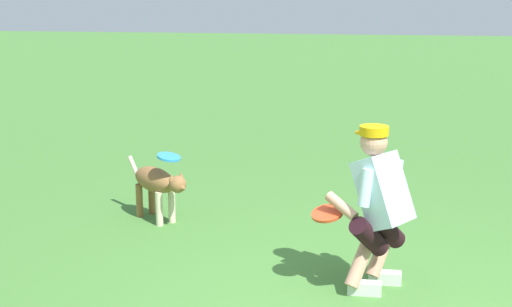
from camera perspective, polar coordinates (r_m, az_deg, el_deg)
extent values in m
cube|color=silver|center=(5.91, 10.18, -9.66)|extent=(0.26, 0.10, 0.10)
cylinder|color=tan|center=(5.86, 9.84, -7.82)|extent=(0.27, 0.32, 0.37)
cylinder|color=black|center=(5.74, 10.31, -5.92)|extent=(0.35, 0.42, 0.37)
cube|color=silver|center=(5.70, 8.59, -10.50)|extent=(0.26, 0.10, 0.10)
cylinder|color=tan|center=(5.65, 8.24, -8.61)|extent=(0.27, 0.32, 0.37)
cylinder|color=black|center=(5.55, 8.95, -6.54)|extent=(0.35, 0.42, 0.37)
cube|color=silver|center=(5.53, 10.04, -2.92)|extent=(0.53, 0.51, 0.58)
cylinder|color=silver|center=(5.68, 11.02, -1.88)|extent=(0.15, 0.16, 0.29)
cylinder|color=silver|center=(5.36, 8.70, -2.71)|extent=(0.15, 0.16, 0.29)
cylinder|color=tan|center=(5.51, 6.81, -4.17)|extent=(0.28, 0.23, 0.19)
cylinder|color=tan|center=(5.76, 10.72, -3.31)|extent=(0.15, 0.16, 0.27)
sphere|color=tan|center=(5.49, 9.32, 0.88)|extent=(0.21, 0.21, 0.21)
cylinder|color=#E0A50C|center=(5.47, 9.36, 1.80)|extent=(0.22, 0.22, 0.07)
cylinder|color=#E0A50C|center=(5.53, 8.49, 1.65)|extent=(0.12, 0.12, 0.02)
ellipsoid|color=olive|center=(7.29, -8.05, -2.07)|extent=(0.63, 0.60, 0.25)
ellipsoid|color=beige|center=(7.16, -7.30, -2.54)|extent=(0.12, 0.17, 0.15)
sphere|color=olive|center=(6.95, -6.24, -2.44)|extent=(0.17, 0.17, 0.17)
cone|color=olive|center=(6.88, -5.81, -2.76)|extent=(0.13, 0.13, 0.09)
cone|color=olive|center=(6.92, -6.72, -1.89)|extent=(0.06, 0.06, 0.07)
cone|color=olive|center=(6.98, -5.97, -1.74)|extent=(0.06, 0.06, 0.07)
cylinder|color=beige|center=(7.17, -7.68, -4.36)|extent=(0.10, 0.10, 0.34)
cylinder|color=beige|center=(7.25, -6.69, -4.14)|extent=(0.10, 0.10, 0.34)
cylinder|color=olive|center=(7.48, -9.23, -3.68)|extent=(0.10, 0.10, 0.34)
cylinder|color=olive|center=(7.55, -8.27, -3.48)|extent=(0.10, 0.10, 0.34)
cylinder|color=beige|center=(7.60, -9.64, -1.10)|extent=(0.18, 0.17, 0.23)
cylinder|color=#3192E2|center=(7.01, -6.93, -0.28)|extent=(0.32, 0.32, 0.08)
cylinder|color=#E44823|center=(5.59, 5.67, -4.75)|extent=(0.25, 0.26, 0.12)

